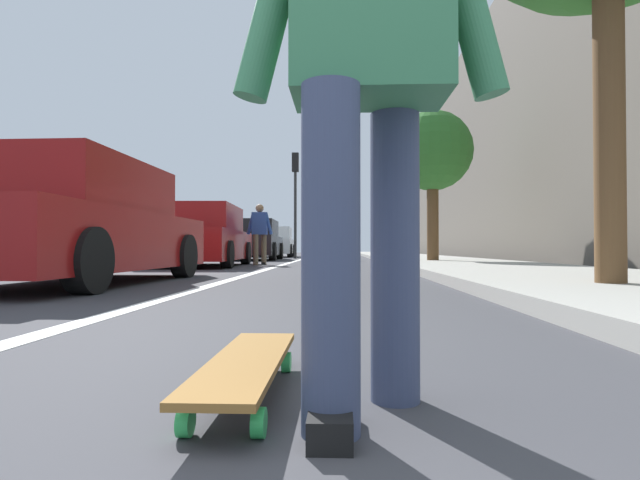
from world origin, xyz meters
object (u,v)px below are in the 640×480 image
object	(u,v)px
street_tree_mid	(432,152)
traffic_light	(295,186)
parked_car_mid	(201,237)
parked_car_end	(274,243)
parked_car_far	(254,241)
pedestrian_distant	(260,230)
skater_person	(368,55)
skateboard	(246,366)
parked_car_near	(74,226)

from	to	relation	value
street_tree_mid	traffic_light	bearing A→B (deg)	29.09
parked_car_mid	parked_car_end	distance (m)	12.72
parked_car_far	parked_car_mid	bearing A→B (deg)	178.91
parked_car_mid	pedestrian_distant	bearing A→B (deg)	-54.11
skater_person	street_tree_mid	xyz separation A→B (m)	(11.74, -2.35, 2.02)
skateboard	parked_car_far	size ratio (longest dim) A/B	0.19
parked_car_mid	parked_car_far	world-z (taller)	parked_car_far
traffic_light	pedestrian_distant	bearing A→B (deg)	178.60
skateboard	pedestrian_distant	xyz separation A→B (m)	(11.35, 1.83, 0.81)
parked_car_mid	pedestrian_distant	distance (m)	1.59
parked_car_far	parked_car_end	size ratio (longest dim) A/B	1.04
traffic_light	parked_car_far	bearing A→B (deg)	150.74
skateboard	skater_person	bearing A→B (deg)	-113.34
skater_person	traffic_light	bearing A→B (deg)	5.78
parked_car_near	traffic_light	world-z (taller)	traffic_light
skateboard	parked_car_end	distance (m)	23.35
skater_person	parked_car_end	bearing A→B (deg)	8.27
traffic_light	parked_car_end	bearing A→B (deg)	20.50
parked_car_mid	parked_car_near	bearing A→B (deg)	-178.60
street_tree_mid	parked_car_end	bearing A→B (deg)	26.42
parked_car_near	skater_person	bearing A→B (deg)	-144.22
skater_person	street_tree_mid	size ratio (longest dim) A/B	0.40
skateboard	parked_car_mid	xyz separation A→B (m)	(10.42, 3.11, 0.60)
skateboard	skater_person	size ratio (longest dim) A/B	0.51
street_tree_mid	parked_car_mid	bearing A→B (deg)	101.45
parked_car_end	pedestrian_distant	xyz separation A→B (m)	(-11.80, -1.21, 0.20)
parked_car_mid	traffic_light	size ratio (longest dim) A/B	1.00
parked_car_near	traffic_light	xyz separation A→B (m)	(14.93, -1.33, 2.37)
skater_person	skateboard	bearing A→B (deg)	66.66
skater_person	parked_car_far	xyz separation A→B (m)	(17.11, 3.33, -0.22)
skateboard	pedestrian_distant	size ratio (longest dim) A/B	0.53
skateboard	parked_car_near	world-z (taller)	parked_car_near
pedestrian_distant	street_tree_mid	bearing A→B (deg)	-86.85
traffic_light	street_tree_mid	world-z (taller)	traffic_light
skater_person	parked_car_far	world-z (taller)	skater_person
skater_person	pedestrian_distant	xyz separation A→B (m)	(11.49, 2.17, -0.03)
parked_car_far	traffic_light	xyz separation A→B (m)	(2.41, -1.35, 2.36)
parked_car_end	traffic_light	world-z (taller)	traffic_light
parked_car_far	parked_car_end	bearing A→B (deg)	0.55
skateboard	parked_car_near	xyz separation A→B (m)	(4.44, 2.96, 0.62)
parked_car_near	parked_car_mid	distance (m)	5.98
traffic_light	street_tree_mid	bearing A→B (deg)	-150.91
parked_car_near	traffic_light	size ratio (longest dim) A/B	0.98
parked_car_far	pedestrian_distant	xyz separation A→B (m)	(-5.61, -1.16, 0.19)
street_tree_mid	pedestrian_distant	size ratio (longest dim) A/B	2.56
parked_car_near	pedestrian_distant	world-z (taller)	pedestrian_distant
parked_car_mid	skateboard	bearing A→B (deg)	-163.41
parked_car_far	pedestrian_distant	world-z (taller)	pedestrian_distant
skateboard	traffic_light	distance (m)	19.67
traffic_light	street_tree_mid	distance (m)	8.90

